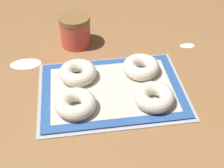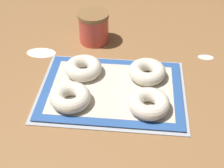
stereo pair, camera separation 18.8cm
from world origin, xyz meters
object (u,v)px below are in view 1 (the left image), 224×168
at_px(bagel_back_right, 141,67).
at_px(bagel_front_right, 154,97).
at_px(bagel_back_left, 78,73).
at_px(bagel_front_left, 75,104).
at_px(flour_canister, 75,31).
at_px(baking_tray, 112,91).

bearing_deg(bagel_back_right, bagel_front_right, -87.33).
relative_size(bagel_front_right, bagel_back_left, 1.00).
distance_m(bagel_front_left, bagel_front_right, 0.25).
bearing_deg(bagel_back_right, flour_canister, 133.71).
height_order(baking_tray, bagel_front_left, bagel_front_left).
height_order(bagel_back_left, bagel_back_right, same).
bearing_deg(flour_canister, bagel_front_right, -59.70).
relative_size(baking_tray, bagel_front_right, 3.78).
xyz_separation_m(bagel_front_right, bagel_back_right, (-0.01, 0.16, 0.00)).
height_order(baking_tray, bagel_back_right, bagel_back_right).
distance_m(baking_tray, bagel_back_right, 0.14).
xyz_separation_m(baking_tray, flour_canister, (-0.10, 0.31, 0.06)).
bearing_deg(bagel_back_left, flour_canister, 88.62).
bearing_deg(bagel_back_right, bagel_back_left, -179.79).
bearing_deg(bagel_front_left, bagel_back_left, 83.80).
distance_m(baking_tray, bagel_front_right, 0.15).
relative_size(bagel_front_left, flour_canister, 1.03).
xyz_separation_m(baking_tray, bagel_back_left, (-0.11, 0.08, 0.03)).
bearing_deg(flour_canister, bagel_front_left, -93.31).
xyz_separation_m(bagel_back_right, flour_canister, (-0.22, 0.23, 0.03)).
bearing_deg(bagel_front_left, bagel_front_right, -1.08).
bearing_deg(flour_canister, bagel_back_right, -46.29).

